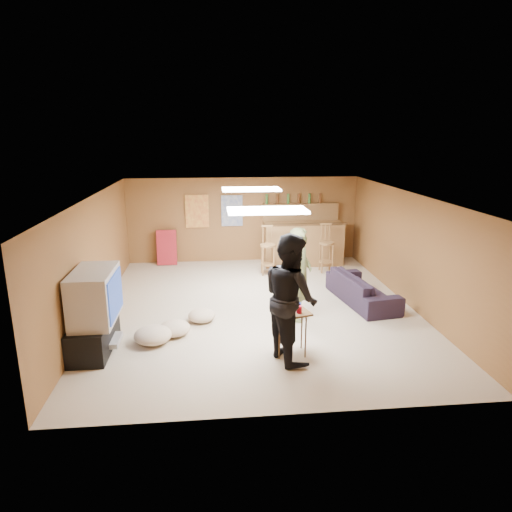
{
  "coord_description": "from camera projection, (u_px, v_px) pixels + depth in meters",
  "views": [
    {
      "loc": [
        -0.85,
        -8.27,
        3.3
      ],
      "look_at": [
        0.0,
        0.2,
        1.0
      ],
      "focal_mm": 32.0,
      "sensor_mm": 36.0,
      "label": 1
    }
  ],
  "objects": [
    {
      "name": "cup_red_far",
      "position": [
        299.0,
        309.0,
        6.83
      ],
      "size": [
        0.11,
        0.11,
        0.11
      ],
      "primitive_type": "cylinder",
      "rotation": [
        0.0,
        0.0,
        0.43
      ],
      "color": "red",
      "rests_on": "tray_table"
    },
    {
      "name": "wall_left",
      "position": [
        94.0,
        258.0,
        8.31
      ],
      "size": [
        0.02,
        7.0,
        2.2
      ],
      "primitive_type": "cube",
      "color": "brown",
      "rests_on": "ground"
    },
    {
      "name": "tray_table",
      "position": [
        291.0,
        333.0,
        6.98
      ],
      "size": [
        0.63,
        0.56,
        0.69
      ],
      "primitive_type": "cube",
      "rotation": [
        0.0,
        0.0,
        0.28
      ],
      "color": "#3E2814",
      "rests_on": "ground"
    },
    {
      "name": "bottle_row",
      "position": [
        293.0,
        199.0,
        11.83
      ],
      "size": [
        1.48,
        0.08,
        0.26
      ],
      "primitive_type": null,
      "color": "#3F7233",
      "rests_on": "bar_shelf"
    },
    {
      "name": "poster_right",
      "position": [
        232.0,
        211.0,
        11.83
      ],
      "size": [
        0.55,
        0.03,
        0.8
      ],
      "primitive_type": "cube",
      "color": "#334C99",
      "rests_on": "wall_back"
    },
    {
      "name": "cup_red_near",
      "position": [
        285.0,
        308.0,
        6.89
      ],
      "size": [
        0.09,
        0.09,
        0.1
      ],
      "primitive_type": "cylinder",
      "rotation": [
        0.0,
        0.0,
        0.24
      ],
      "color": "red",
      "rests_on": "tray_table"
    },
    {
      "name": "wall_right",
      "position": [
        410.0,
        250.0,
        8.89
      ],
      "size": [
        0.02,
        7.0,
        2.2
      ],
      "primitive_type": "cube",
      "color": "brown",
      "rests_on": "ground"
    },
    {
      "name": "cushion_far",
      "position": [
        174.0,
        328.0,
        7.68
      ],
      "size": [
        0.58,
        0.58,
        0.24
      ],
      "primitive_type": "ellipsoid",
      "rotation": [
        0.0,
        0.0,
        0.1
      ],
      "color": "tan",
      "rests_on": "ground"
    },
    {
      "name": "dvd_box",
      "position": [
        109.0,
        340.0,
        7.16
      ],
      "size": [
        0.35,
        0.5,
        0.08
      ],
      "primitive_type": "cube",
      "color": "#B2B2B7",
      "rests_on": "tv_stand"
    },
    {
      "name": "ceiling_panel_front",
      "position": [
        267.0,
        210.0,
        6.88
      ],
      "size": [
        1.2,
        0.6,
        0.04
      ],
      "primitive_type": "cube",
      "color": "white",
      "rests_on": "ceiling"
    },
    {
      "name": "bar_lip",
      "position": [
        306.0,
        225.0,
        11.34
      ],
      "size": [
        2.1,
        0.12,
        0.05
      ],
      "primitive_type": "cube",
      "color": "#3E2814",
      "rests_on": "bar_counter"
    },
    {
      "name": "ceiling",
      "position": [
        257.0,
        195.0,
        8.31
      ],
      "size": [
        6.0,
        7.0,
        0.02
      ],
      "primitive_type": "cube",
      "color": "silver",
      "rests_on": "ground"
    },
    {
      "name": "ceiling_panel_back",
      "position": [
        251.0,
        189.0,
        9.47
      ],
      "size": [
        1.2,
        0.6,
        0.04
      ],
      "primitive_type": "cube",
      "color": "white",
      "rests_on": "ceiling"
    },
    {
      "name": "tv_stand",
      "position": [
        94.0,
        335.0,
        7.12
      ],
      "size": [
        0.55,
        1.3,
        0.5
      ],
      "primitive_type": "cube",
      "color": "black",
      "rests_on": "ground"
    },
    {
      "name": "person_black",
      "position": [
        290.0,
        297.0,
        6.7
      ],
      "size": [
        0.98,
        1.11,
        1.93
      ],
      "primitive_type": "imported",
      "rotation": [
        0.0,
        0.0,
        1.88
      ],
      "color": "black",
      "rests_on": "ground"
    },
    {
      "name": "wall_back",
      "position": [
        243.0,
        220.0,
        11.96
      ],
      "size": [
        6.0,
        0.02,
        2.2
      ],
      "primitive_type": "cube",
      "color": "brown",
      "rests_on": "ground"
    },
    {
      "name": "cup_blue",
      "position": [
        298.0,
        306.0,
        6.96
      ],
      "size": [
        0.08,
        0.08,
        0.11
      ],
      "primitive_type": "cylinder",
      "rotation": [
        0.0,
        0.0,
        0.07
      ],
      "color": "navy",
      "rests_on": "tray_table"
    },
    {
      "name": "poster_left",
      "position": [
        197.0,
        211.0,
        11.74
      ],
      "size": [
        0.6,
        0.03,
        0.85
      ],
      "primitive_type": "cube",
      "color": "#BF3F26",
      "rests_on": "wall_back"
    },
    {
      "name": "tv_screen",
      "position": [
        115.0,
        295.0,
        6.98
      ],
      "size": [
        0.02,
        0.95,
        0.65
      ],
      "primitive_type": "cube",
      "color": "navy",
      "rests_on": "tv_body"
    },
    {
      "name": "bar_backing",
      "position": [
        300.0,
        216.0,
        12.0
      ],
      "size": [
        2.0,
        0.14,
        0.6
      ],
      "primitive_type": "cube",
      "color": "brown",
      "rests_on": "bar_counter"
    },
    {
      "name": "wall_front",
      "position": [
        288.0,
        331.0,
        5.24
      ],
      "size": [
        6.0,
        0.02,
        2.2
      ],
      "primitive_type": "cube",
      "color": "brown",
      "rests_on": "ground"
    },
    {
      "name": "person_olive",
      "position": [
        300.0,
        274.0,
        8.17
      ],
      "size": [
        0.62,
        0.73,
        1.7
      ],
      "primitive_type": "imported",
      "rotation": [
        0.0,
        0.0,
        1.17
      ],
      "color": "#646C3E",
      "rests_on": "ground"
    },
    {
      "name": "bar_stool_right",
      "position": [
        326.0,
        250.0,
        11.1
      ],
      "size": [
        0.43,
        0.43,
        1.09
      ],
      "primitive_type": null,
      "rotation": [
        0.0,
        0.0,
        -0.31
      ],
      "color": "brown",
      "rests_on": "ground"
    },
    {
      "name": "tv_body",
      "position": [
        95.0,
        296.0,
        6.95
      ],
      "size": [
        0.6,
        1.1,
        0.8
      ],
      "primitive_type": "cube",
      "color": "#B2B2B7",
      "rests_on": "tv_stand"
    },
    {
      "name": "bar_shelf",
      "position": [
        301.0,
        204.0,
        11.91
      ],
      "size": [
        2.0,
        0.18,
        0.05
      ],
      "primitive_type": "cube",
      "color": "brown",
      "rests_on": "bar_backing"
    },
    {
      "name": "folding_chair_stack",
      "position": [
        167.0,
        247.0,
        11.74
      ],
      "size": [
        0.5,
        0.26,
        0.91
      ],
      "primitive_type": "cube",
      "rotation": [
        -0.14,
        0.0,
        0.0
      ],
      "color": "#AC1F2B",
      "rests_on": "ground"
    },
    {
      "name": "sofa",
      "position": [
        362.0,
        289.0,
        9.14
      ],
      "size": [
        1.04,
        2.03,
        0.57
      ],
      "primitive_type": "imported",
      "rotation": [
        0.0,
        0.0,
        1.72
      ],
      "color": "black",
      "rests_on": "ground"
    },
    {
      "name": "ground",
      "position": [
        257.0,
        308.0,
        8.89
      ],
      "size": [
        7.0,
        7.0,
        0.0
      ],
      "primitive_type": "plane",
      "color": "tan",
      "rests_on": "ground"
    },
    {
      "name": "bar_stool_left",
      "position": [
        268.0,
        249.0,
        10.85
      ],
      "size": [
        0.52,
        0.52,
        1.26
      ],
      "primitive_type": null,
      "rotation": [
        0.0,
        0.0,
        0.4
      ],
      "color": "brown",
      "rests_on": "ground"
    },
    {
      "name": "cushion_near_tv",
      "position": [
        153.0,
        335.0,
        7.38
      ],
      "size": [
        0.77,
        0.77,
        0.27
      ],
      "primitive_type": "ellipsoid",
      "rotation": [
        0.0,
        0.0,
        0.33
      ],
      "color": "tan",
      "rests_on": "ground"
    },
    {
      "name": "bar_counter",
      "position": [
        303.0,
        244.0,
        11.72
      ],
      "size": [
        2.0,
        0.6,
        1.1
      ],
      "primitive_type": "cube",
      "color": "brown",
      "rests_on": "ground"
    },
    {
      "name": "cushion_mid",
      "position": [
        202.0,
        315.0,
        8.24
      ],
      "size": [
        0.62,
        0.62,
        0.22
      ],
      "primitive_type": "ellipsoid",
      "rotation": [
        0.0,
        0.0,
        -0.32
      ],
      "color": "tan",
      "rests_on": "ground"
    }
  ]
}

